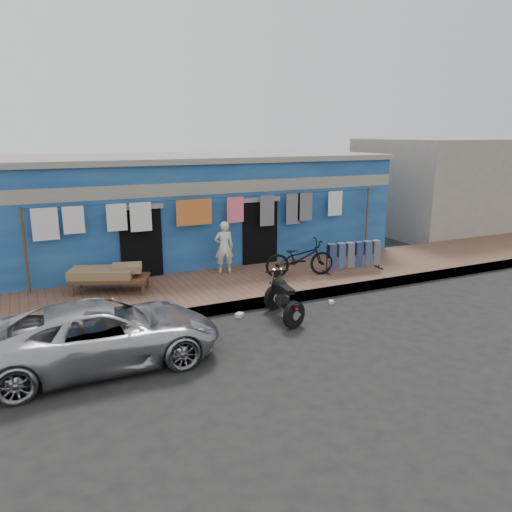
{
  "coord_description": "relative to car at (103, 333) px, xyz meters",
  "views": [
    {
      "loc": [
        -4.98,
        -8.51,
        4.0
      ],
      "look_at": [
        0.0,
        2.0,
        1.15
      ],
      "focal_mm": 35.0,
      "sensor_mm": 36.0,
      "label": 1
    }
  ],
  "objects": [
    {
      "name": "ground",
      "position": [
        3.9,
        -0.07,
        -0.59
      ],
      "size": [
        80.0,
        80.0,
        0.0
      ],
      "primitive_type": "plane",
      "color": "black",
      "rests_on": "ground"
    },
    {
      "name": "sidewalk",
      "position": [
        3.9,
        2.93,
        -0.46
      ],
      "size": [
        28.0,
        3.0,
        0.25
      ],
      "primitive_type": "cube",
      "color": "brown",
      "rests_on": "ground"
    },
    {
      "name": "curb",
      "position": [
        3.9,
        1.48,
        -0.46
      ],
      "size": [
        28.0,
        0.1,
        0.25
      ],
      "primitive_type": "cube",
      "color": "gray",
      "rests_on": "ground"
    },
    {
      "name": "building",
      "position": [
        3.9,
        6.92,
        1.1
      ],
      "size": [
        12.2,
        5.2,
        3.36
      ],
      "color": "navy",
      "rests_on": "ground"
    },
    {
      "name": "neighbor_right",
      "position": [
        14.9,
        6.93,
        1.31
      ],
      "size": [
        6.0,
        5.0,
        3.8
      ],
      "primitive_type": "cube",
      "color": "#9E9384",
      "rests_on": "ground"
    },
    {
      "name": "clothesline",
      "position": [
        3.57,
        4.18,
        1.24
      ],
      "size": [
        10.06,
        0.06,
        2.1
      ],
      "color": "brown",
      "rests_on": "sidewalk"
    },
    {
      "name": "car",
      "position": [
        0.0,
        0.0,
        0.0
      ],
      "size": [
        4.18,
        1.9,
        1.18
      ],
      "primitive_type": "imported",
      "rotation": [
        0.0,
        0.0,
        1.57
      ],
      "color": "#AEAEB2",
      "rests_on": "ground"
    },
    {
      "name": "seated_person",
      "position": [
        3.85,
        3.89,
        0.38
      ],
      "size": [
        0.58,
        0.44,
        1.44
      ],
      "primitive_type": "imported",
      "rotation": [
        0.0,
        0.0,
        2.94
      ],
      "color": "beige",
      "rests_on": "sidewalk"
    },
    {
      "name": "bicycle",
      "position": [
        5.57,
        2.7,
        0.27
      ],
      "size": [
        1.98,
        1.03,
        1.22
      ],
      "primitive_type": "imported",
      "rotation": [
        0.0,
        0.0,
        1.37
      ],
      "color": "black",
      "rests_on": "sidewalk"
    },
    {
      "name": "motorcycle",
      "position": [
        3.97,
        0.64,
        -0.09
      ],
      "size": [
        0.94,
        1.68,
        1.0
      ],
      "primitive_type": null,
      "rotation": [
        0.0,
        0.0,
        -0.13
      ],
      "color": "black",
      "rests_on": "ground"
    },
    {
      "name": "charpoy",
      "position": [
        0.7,
        3.46,
        -0.02
      ],
      "size": [
        2.53,
        2.24,
        0.64
      ],
      "primitive_type": null,
      "rotation": [
        0.0,
        0.0,
        -0.4
      ],
      "color": "brown",
      "rests_on": "sidewalk"
    },
    {
      "name": "jeans_rack",
      "position": [
        7.21,
        2.52,
        0.08
      ],
      "size": [
        1.84,
        0.7,
        0.85
      ],
      "primitive_type": null,
      "rotation": [
        0.0,
        0.0,
        -0.1
      ],
      "color": "black",
      "rests_on": "sidewalk"
    },
    {
      "name": "litter_a",
      "position": [
        3.11,
        1.13,
        -0.55
      ],
      "size": [
        0.24,
        0.24,
        0.09
      ],
      "primitive_type": "cube",
      "rotation": [
        0.0,
        0.0,
        0.72
      ],
      "color": "silver",
      "rests_on": "ground"
    },
    {
      "name": "litter_b",
      "position": [
        5.48,
        1.01,
        -0.55
      ],
      "size": [
        0.17,
        0.18,
        0.07
      ],
      "primitive_type": "cube",
      "rotation": [
        0.0,
        0.0,
        1.06
      ],
      "color": "silver",
      "rests_on": "ground"
    },
    {
      "name": "litter_c",
      "position": [
        4.05,
        0.61,
        -0.55
      ],
      "size": [
        0.17,
        0.2,
        0.07
      ],
      "primitive_type": "cube",
      "rotation": [
        0.0,
        0.0,
        1.73
      ],
      "color": "silver",
      "rests_on": "ground"
    }
  ]
}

